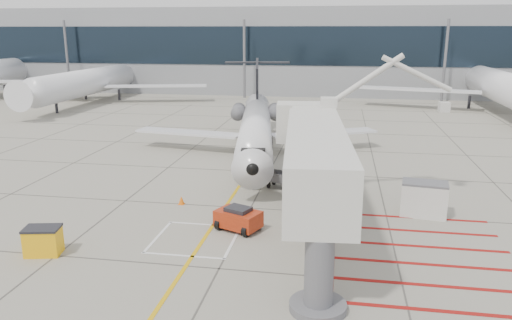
% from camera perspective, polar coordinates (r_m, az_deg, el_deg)
% --- Properties ---
extents(ground_plane, '(260.00, 260.00, 0.00)m').
position_cam_1_polar(ground_plane, '(26.61, -2.19, -8.46)').
color(ground_plane, '#9B9685').
rests_on(ground_plane, ground).
extents(regional_jet, '(26.44, 31.31, 7.40)m').
position_cam_1_polar(regional_jet, '(39.81, -0.10, 4.90)').
color(regional_jet, silver).
rests_on(regional_jet, ground_plane).
extents(jet_bridge, '(10.65, 19.84, 7.66)m').
position_cam_1_polar(jet_bridge, '(24.71, 6.80, -0.97)').
color(jet_bridge, silver).
rests_on(jet_bridge, ground_plane).
extents(pushback_tug, '(2.71, 2.25, 1.36)m').
position_cam_1_polar(pushback_tug, '(26.91, -2.04, -6.63)').
color(pushback_tug, '#AD2C10').
rests_on(pushback_tug, ground_plane).
extents(spill_bin, '(1.78, 1.37, 1.38)m').
position_cam_1_polar(spill_bin, '(26.15, -23.16, -8.48)').
color(spill_bin, '#FDB50E').
rests_on(spill_bin, ground_plane).
extents(baggage_cart, '(2.06, 1.63, 1.14)m').
position_cam_1_polar(baggage_cart, '(33.97, 2.86, -2.26)').
color(baggage_cart, '#4E4E53').
rests_on(baggage_cart, ground_plane).
extents(ground_power_unit, '(2.71, 1.81, 2.00)m').
position_cam_1_polar(ground_power_unit, '(30.41, 18.64, -4.23)').
color(ground_power_unit, silver).
rests_on(ground_power_unit, ground_plane).
extents(cone_nose, '(0.38, 0.38, 0.53)m').
position_cam_1_polar(cone_nose, '(31.20, -8.52, -4.55)').
color(cone_nose, orange).
rests_on(cone_nose, ground_plane).
extents(cone_side, '(0.38, 0.38, 0.52)m').
position_cam_1_polar(cone_side, '(30.42, 4.43, -4.94)').
color(cone_side, '#E83D0C').
rests_on(cone_side, ground_plane).
extents(terminal_building, '(180.00, 28.00, 14.00)m').
position_cam_1_polar(terminal_building, '(94.14, 12.91, 12.19)').
color(terminal_building, gray).
rests_on(terminal_building, ground_plane).
extents(terminal_glass_band, '(180.00, 0.10, 6.00)m').
position_cam_1_polar(terminal_glass_band, '(80.08, 13.47, 12.51)').
color(terminal_glass_band, black).
rests_on(terminal_glass_band, ground_plane).
extents(bg_aircraft_b, '(33.13, 36.81, 11.04)m').
position_cam_1_polar(bg_aircraft_b, '(78.92, -18.01, 10.37)').
color(bg_aircraft_b, silver).
rests_on(bg_aircraft_b, ground_plane).
extents(bg_aircraft_c, '(35.49, 39.43, 11.83)m').
position_cam_1_polar(bg_aircraft_c, '(72.99, 26.21, 9.61)').
color(bg_aircraft_c, silver).
rests_on(bg_aircraft_c, ground_plane).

